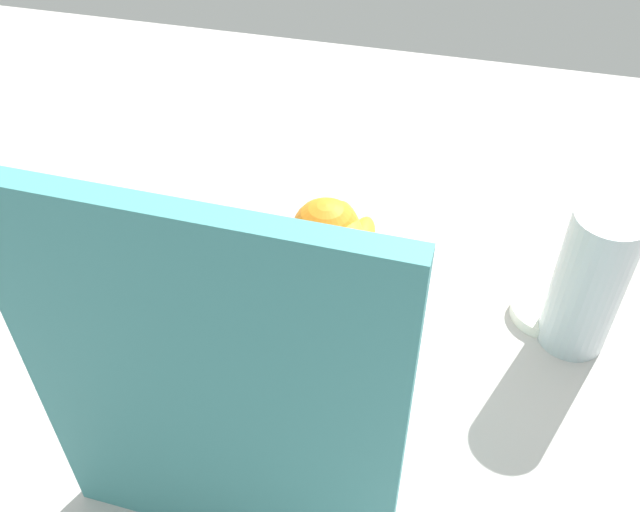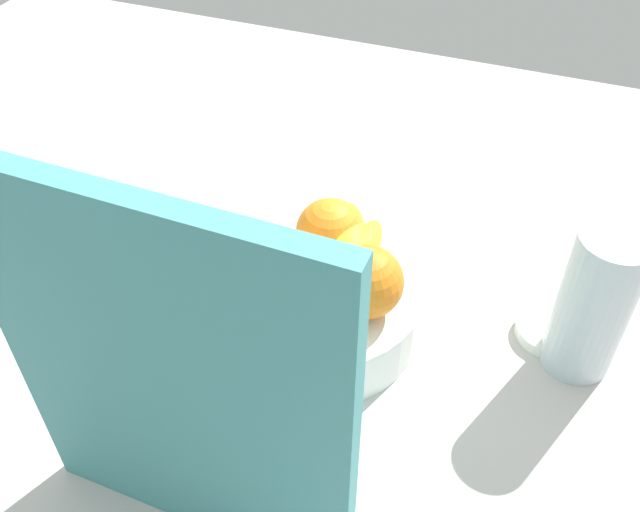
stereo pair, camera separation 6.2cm
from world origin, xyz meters
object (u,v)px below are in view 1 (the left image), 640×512
(thermos_tumbler, at_px, (589,282))
(orange_front_right, at_px, (370,278))
(orange_front_left, at_px, (292,274))
(banana_bunch, at_px, (350,260))
(fruit_bowl, at_px, (320,304))
(orange_center, at_px, (326,232))
(jar_lid, at_px, (544,311))
(cutting_board, at_px, (209,407))

(thermos_tumbler, bearing_deg, orange_front_right, 16.59)
(orange_front_left, height_order, banana_bunch, orange_front_left)
(fruit_bowl, bearing_deg, orange_center, -84.46)
(orange_front_right, xyz_separation_m, thermos_tumbler, (-0.22, -0.07, -0.01))
(jar_lid, bearing_deg, orange_front_left, 21.49)
(cutting_board, distance_m, thermos_tumbler, 0.43)
(banana_bunch, bearing_deg, orange_front_left, 39.68)
(orange_center, bearing_deg, banana_bunch, 138.07)
(banana_bunch, distance_m, cutting_board, 0.28)
(fruit_bowl, bearing_deg, orange_front_left, 55.25)
(fruit_bowl, height_order, orange_front_left, orange_front_left)
(orange_front_right, height_order, cutting_board, cutting_board)
(orange_front_left, distance_m, thermos_tumbler, 0.31)
(thermos_tumbler, height_order, jar_lid, thermos_tumbler)
(orange_front_right, height_order, thermos_tumbler, thermos_tumbler)
(fruit_bowl, height_order, banana_bunch, banana_bunch)
(orange_front_right, bearing_deg, fruit_bowl, -16.89)
(thermos_tumbler, relative_size, jar_lid, 2.28)
(fruit_bowl, xyz_separation_m, jar_lid, (-0.25, -0.07, -0.02))
(orange_center, relative_size, banana_bunch, 0.43)
(orange_front_left, relative_size, banana_bunch, 0.43)
(fruit_bowl, distance_m, jar_lid, 0.26)
(banana_bunch, bearing_deg, jar_lid, -163.73)
(orange_center, height_order, cutting_board, cutting_board)
(cutting_board, distance_m, jar_lid, 0.46)
(orange_front_right, bearing_deg, jar_lid, -154.09)
(cutting_board, height_order, jar_lid, cutting_board)
(cutting_board, xyz_separation_m, jar_lid, (-0.26, -0.33, -0.17))
(orange_front_left, distance_m, orange_center, 0.07)
(banana_bunch, height_order, jar_lid, banana_bunch)
(banana_bunch, xyz_separation_m, cutting_board, (0.05, 0.27, 0.09))
(orange_front_left, relative_size, cutting_board, 0.21)
(banana_bunch, height_order, thermos_tumbler, thermos_tumbler)
(fruit_bowl, relative_size, jar_lid, 2.98)
(orange_front_right, height_order, jar_lid, orange_front_right)
(orange_front_left, distance_m, cutting_board, 0.24)
(orange_front_right, xyz_separation_m, banana_bunch, (0.03, -0.03, -0.01))
(orange_center, distance_m, jar_lid, 0.27)
(jar_lid, bearing_deg, banana_bunch, 16.27)
(orange_center, height_order, thermos_tumbler, thermos_tumbler)
(fruit_bowl, bearing_deg, thermos_tumbler, -170.16)
(orange_front_left, distance_m, banana_bunch, 0.07)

